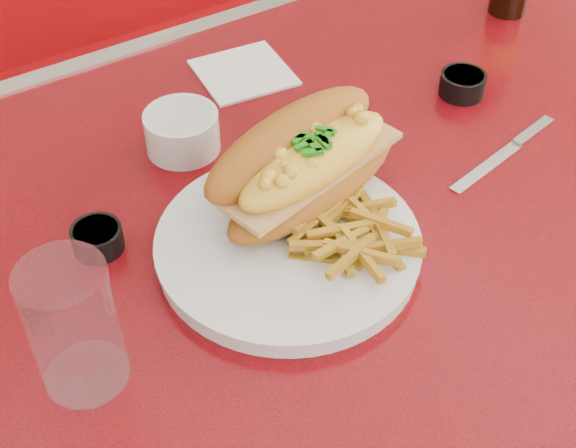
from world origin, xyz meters
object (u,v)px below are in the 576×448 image
booth_bench_far (115,149)px  fork (308,197)px  diner_table (351,293)px  gravy_ramekin (182,131)px  mac_hoagie (306,162)px  water_tumbler (74,327)px  sauce_cup_left (97,238)px  knife (512,147)px  sauce_cup_right (463,83)px  dinner_plate (288,246)px

booth_bench_far → fork: booth_bench_far is taller
diner_table → gravy_ramekin: size_ratio=13.35×
mac_hoagie → water_tumbler: size_ratio=1.95×
sauce_cup_left → knife: sauce_cup_left is taller
knife → sauce_cup_right: bearing=66.7°
sauce_cup_left → sauce_cup_right: (0.48, 0.01, 0.00)m
mac_hoagie → sauce_cup_left: (-0.21, 0.06, -0.05)m
mac_hoagie → knife: size_ratio=1.37×
booth_bench_far → dinner_plate: booth_bench_far is taller
knife → sauce_cup_left: bearing=155.5°
fork → sauce_cup_left: bearing=45.5°
sauce_cup_left → gravy_ramekin: bearing=33.5°
fork → knife: size_ratio=0.71×
gravy_ramekin → sauce_cup_right: 0.35m
gravy_ramekin → booth_bench_far: bearing=79.3°
dinner_plate → fork: bearing=38.5°
fork → sauce_cup_left: size_ratio=2.42×
diner_table → dinner_plate: (-0.11, -0.03, 0.17)m
dinner_plate → knife: dinner_plate is taller
sauce_cup_right → fork: bearing=-165.2°
diner_table → mac_hoagie: (-0.06, 0.01, 0.22)m
booth_bench_far → sauce_cup_right: size_ratio=17.64×
diner_table → dinner_plate: size_ratio=4.23×
mac_hoagie → fork: 0.04m
sauce_cup_right → mac_hoagie: bearing=-166.4°
gravy_ramekin → sauce_cup_left: size_ratio=1.73×
diner_table → fork: (-0.06, 0.01, 0.18)m
dinner_plate → sauce_cup_left: size_ratio=5.47×
fork → sauce_cup_right: (0.28, 0.07, -0.00)m
mac_hoagie → sauce_cup_left: 0.22m
booth_bench_far → mac_hoagie: booth_bench_far is taller
booth_bench_far → dinner_plate: bearing=-97.5°
gravy_ramekin → water_tumbler: (-0.21, -0.23, 0.04)m
diner_table → booth_bench_far: bearing=90.0°
sauce_cup_left → sauce_cup_right: sauce_cup_right is taller
diner_table → water_tumbler: size_ratio=9.64×
diner_table → gravy_ramekin: bearing=125.0°
sauce_cup_right → water_tumbler: bearing=-165.6°
booth_bench_far → knife: size_ratio=6.59×
fork → diner_table: bearing=-124.9°
water_tumbler → knife: (0.53, 0.03, -0.06)m
diner_table → mac_hoagie: size_ratio=4.94×
booth_bench_far → gravy_ramekin: size_ratio=13.02×
fork → water_tumbler: (-0.28, -0.07, 0.05)m
gravy_ramekin → fork: bearing=-69.5°
water_tumbler → knife: water_tumbler is taller
sauce_cup_right → booth_bench_far: bearing=106.7°
booth_bench_far → sauce_cup_right: (0.22, -0.73, 0.50)m
mac_hoagie → fork: bearing=-100.6°
dinner_plate → mac_hoagie: mac_hoagie is taller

